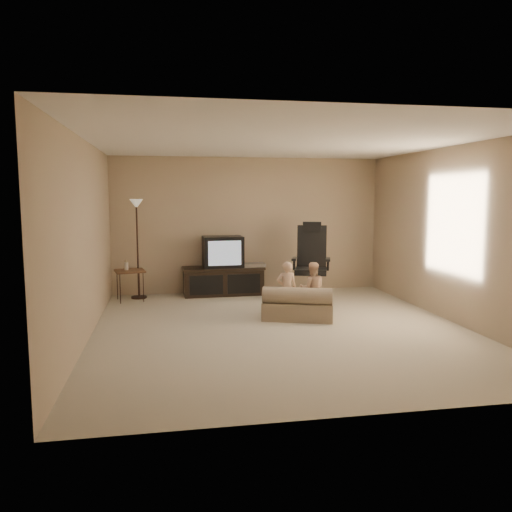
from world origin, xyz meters
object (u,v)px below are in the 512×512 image
Objects in this scene: floor_lamp at (137,226)px; child_sofa at (298,306)px; tv_stand at (223,270)px; toddler_left at (287,289)px; office_chair at (311,272)px; side_table at (129,271)px; toddler_right at (312,289)px.

floor_lamp is 1.53× the size of child_sofa.
toddler_left is at bearing -69.31° from tv_stand.
floor_lamp is (-2.96, 0.63, 0.79)m from office_chair.
floor_lamp is 2.98m from toddler_left.
floor_lamp is 2.10× the size of toddler_left.
side_table is at bearing -25.67° from toddler_left.
office_chair is at bearing -11.95° from floor_lamp.
child_sofa is at bearing 126.11° from toddler_left.
office_chair reaches higher than toddler_left.
toddler_right is (0.40, 0.02, -0.01)m from toddler_left.
toddler_right is at bearing -169.70° from toddler_left.
tv_stand is 0.87× the size of floor_lamp.
toddler_left reaches higher than child_sofa.
toddler_left is at bearing -103.27° from office_chair.
floor_lamp is at bearing -24.70° from toddler_right.
child_sofa is 1.41× the size of toddler_right.
toddler_right is (2.65, -1.74, -0.86)m from floor_lamp.
floor_lamp is (-1.51, -0.05, 0.82)m from tv_stand.
toddler_left is (2.25, -1.76, -0.85)m from floor_lamp.
tv_stand is 2.13m from toddler_right.
tv_stand is 1.12× the size of office_chair.
toddler_right is (2.79, -1.55, -0.11)m from side_table.
side_table is at bearing -172.88° from tv_stand.
floor_lamp reaches higher than toddler_right.
side_table is (-3.10, 0.43, 0.03)m from office_chair.
child_sofa is (-0.60, -1.35, -0.28)m from office_chair.
office_chair reaches higher than child_sofa.
tv_stand is at bearing 8.67° from side_table.
toddler_right is (0.28, 0.23, 0.20)m from child_sofa.
office_chair is 1.34m from toddler_left.
tv_stand is 1.67m from side_table.
office_chair is 1.50m from child_sofa.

